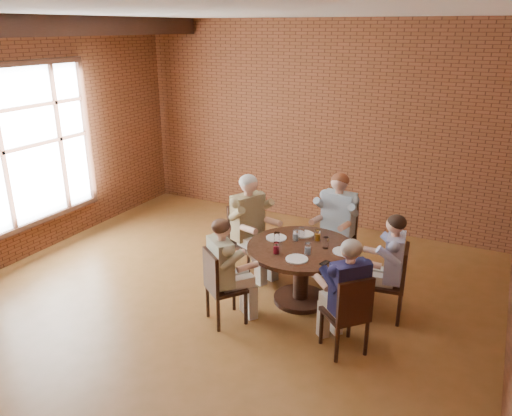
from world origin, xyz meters
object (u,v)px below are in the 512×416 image
at_px(chair_b, 338,233).
at_px(chair_c, 246,236).
at_px(chair_a, 394,280).
at_px(diner_d, 226,271).
at_px(dining_table, 301,263).
at_px(diner_b, 336,223).
at_px(chair_e, 349,312).
at_px(diner_a, 388,267).
at_px(diner_e, 346,296).
at_px(smartphone, 325,263).
at_px(diner_c, 251,226).
at_px(chair_d, 220,284).

bearing_deg(chair_b, chair_c, -142.82).
relative_size(chair_a, diner_d, 0.71).
distance_m(dining_table, diner_d, 1.01).
relative_size(diner_b, chair_e, 1.54).
bearing_deg(chair_a, diner_a, -90.00).
bearing_deg(chair_b, dining_table, -90.00).
bearing_deg(diner_e, diner_b, -115.83).
bearing_deg(diner_a, chair_a, 90.00).
relative_size(chair_a, smartphone, 6.90).
relative_size(diner_c, diner_e, 1.10).
relative_size(diner_d, diner_e, 0.99).
distance_m(chair_c, diner_c, 0.20).
height_order(diner_b, chair_d, diner_b).
bearing_deg(diner_b, diner_e, -63.50).
bearing_deg(diner_a, diner_e, -23.06).
relative_size(diner_b, smartphone, 10.62).
bearing_deg(diner_e, chair_c, -80.43).
bearing_deg(diner_a, chair_e, -18.69).
distance_m(diner_a, diner_b, 1.30).
bearing_deg(diner_e, chair_d, -41.73).
height_order(diner_c, smartphone, diner_c).
distance_m(diner_b, diner_c, 1.19).
bearing_deg(chair_b, chair_a, -39.57).
bearing_deg(dining_table, smartphone, -37.29).
relative_size(dining_table, chair_c, 1.36).
bearing_deg(dining_table, chair_a, 7.62).
distance_m(diner_d, smartphone, 1.13).
relative_size(diner_c, diner_d, 1.11).
bearing_deg(chair_e, chair_c, -80.77).
relative_size(dining_table, diner_e, 1.04).
distance_m(diner_b, chair_e, 1.97).
distance_m(chair_b, diner_e, 1.98).
relative_size(diner_c, smartphone, 10.70).
distance_m(chair_b, diner_b, 0.20).
distance_m(diner_c, smartphone, 1.49).
relative_size(chair_c, chair_e, 1.08).
height_order(diner_c, chair_d, diner_c).
distance_m(diner_a, diner_d, 1.88).
relative_size(diner_a, chair_b, 1.32).
xyz_separation_m(chair_d, chair_e, (1.50, 0.09, 0.00)).
bearing_deg(chair_c, chair_d, -141.34).
bearing_deg(chair_d, diner_d, -90.00).
distance_m(dining_table, diner_c, 1.01).
height_order(chair_d, chair_e, chair_e).
relative_size(dining_table, chair_a, 1.46).
relative_size(chair_c, chair_d, 1.08).
distance_m(diner_b, smartphone, 1.38).
distance_m(diner_a, smartphone, 0.77).
bearing_deg(smartphone, chair_a, 46.89).
bearing_deg(chair_e, dining_table, -90.00).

